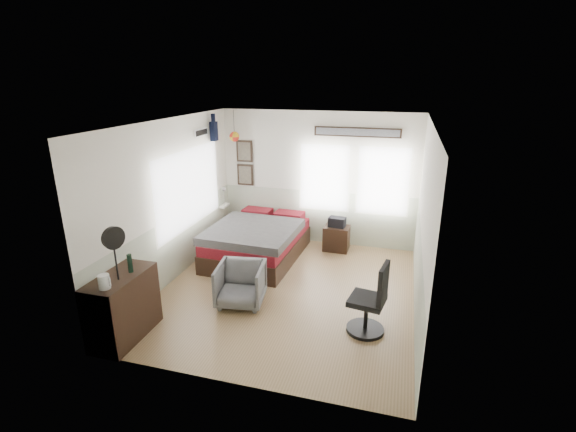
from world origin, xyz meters
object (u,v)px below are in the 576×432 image
(nightstand, at_px, (336,238))
(task_chair, at_px, (371,305))
(dresser, at_px, (123,307))
(bed, at_px, (258,241))
(armchair, at_px, (241,284))

(nightstand, distance_m, task_chair, 2.87)
(dresser, height_order, nightstand, dresser)
(nightstand, height_order, task_chair, task_chair)
(bed, distance_m, dresser, 3.03)
(bed, bearing_deg, armchair, -76.37)
(dresser, xyz_separation_m, armchair, (1.16, 1.22, -0.13))
(bed, relative_size, nightstand, 4.46)
(armchair, bearing_deg, dresser, -142.26)
(nightstand, bearing_deg, bed, -149.59)
(bed, distance_m, armchair, 1.72)
(nightstand, relative_size, task_chair, 0.48)
(armchair, xyz_separation_m, nightstand, (1.06, 2.48, -0.08))
(armchair, distance_m, task_chair, 1.99)
(bed, bearing_deg, dresser, -103.43)
(nightstand, bearing_deg, armchair, -112.29)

